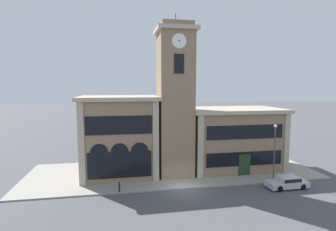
% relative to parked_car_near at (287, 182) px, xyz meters
% --- Properties ---
extents(ground_plane, '(300.00, 300.00, 0.00)m').
position_rel_parked_car_near_xyz_m(ground_plane, '(-11.36, 1.59, -0.69)').
color(ground_plane, '#4C4C51').
extents(sidewalk_kerb, '(36.91, 12.06, 0.15)m').
position_rel_parked_car_near_xyz_m(sidewalk_kerb, '(-11.36, 7.62, -0.62)').
color(sidewalk_kerb, gray).
rests_on(sidewalk_kerb, ground_plane).
extents(clock_tower, '(4.79, 4.79, 19.89)m').
position_rel_parked_car_near_xyz_m(clock_tower, '(-11.36, 6.46, 8.70)').
color(clock_tower, '#897056').
rests_on(clock_tower, ground_plane).
extents(town_hall_left_wing, '(9.71, 7.93, 9.98)m').
position_rel_parked_car_near_xyz_m(town_hall_left_wing, '(-18.21, 8.00, 4.33)').
color(town_hall_left_wing, '#897056').
rests_on(town_hall_left_wing, ground_plane).
extents(town_hall_right_wing, '(12.81, 7.93, 8.25)m').
position_rel_parked_car_near_xyz_m(town_hall_right_wing, '(-2.96, 8.00, 3.46)').
color(town_hall_right_wing, '#897056').
rests_on(town_hall_right_wing, ground_plane).
extents(parked_car_near, '(4.51, 1.86, 1.32)m').
position_rel_parked_car_near_xyz_m(parked_car_near, '(0.00, 0.00, 0.00)').
color(parked_car_near, '#B2B7C1').
rests_on(parked_car_near, ground_plane).
extents(street_lamp, '(0.36, 0.36, 6.65)m').
position_rel_parked_car_near_xyz_m(street_lamp, '(-0.37, 2.15, 3.73)').
color(street_lamp, '#4C4C51').
rests_on(street_lamp, sidewalk_kerb).
extents(bollard, '(0.18, 0.18, 1.06)m').
position_rel_parked_car_near_xyz_m(bollard, '(-18.30, 1.87, -0.03)').
color(bollard, black).
rests_on(bollard, sidewalk_kerb).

